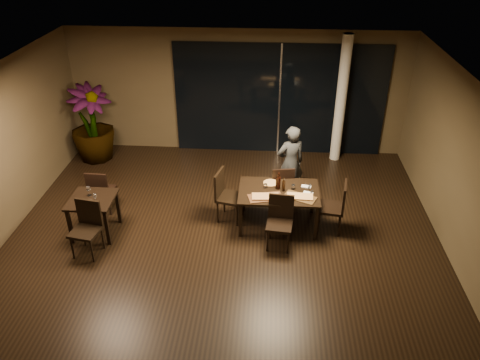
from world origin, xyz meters
The scene contains 31 objects.
ground centered at (0.00, 0.00, 0.00)m, with size 8.00×8.00×0.00m, color black.
wall_back centered at (0.00, 4.05, 1.50)m, with size 8.00×0.10×3.00m, color #4D4029.
wall_right centered at (4.05, 0.00, 1.50)m, with size 0.10×8.00×3.00m, color #4D4029.
ceiling centered at (0.00, 0.00, 3.02)m, with size 8.00×8.00×0.04m, color silver.
window_panel centered at (1.00, 3.96, 1.35)m, with size 5.00×0.06×2.70m, color black.
column centered at (2.40, 3.65, 1.50)m, with size 0.24×0.24×3.00m, color white.
main_table centered at (1.00, 0.80, 0.68)m, with size 1.50×1.00×0.75m.
side_table centered at (-2.40, 0.30, 0.62)m, with size 0.80×0.80×0.75m.
chair_main_far centered at (1.07, 1.39, 0.53)m, with size 0.50×0.50×0.95m.
chair_main_near centered at (1.03, 0.20, 0.54)m, with size 0.50×0.50×0.97m.
chair_main_left centered at (-0.02, 0.94, 0.57)m, with size 0.58×0.58×1.03m.
chair_main_right centered at (2.07, 0.68, 0.57)m, with size 0.54×0.54×1.02m.
chair_side_far centered at (-2.50, 0.98, 0.52)m, with size 0.46×0.46×0.94m.
chair_side_near centered at (-2.32, -0.24, 0.56)m, with size 0.54×0.54×1.00m.
diner centered at (1.24, 1.82, 0.81)m, with size 0.55×0.36×1.61m, color #292C2E.
potted_plant centered at (-3.40, 3.26, 0.91)m, with size 1.00×1.00×1.83m, color #1F4617.
pizza_board_left centered at (0.75, 0.54, 0.76)m, with size 0.62×0.31×0.01m, color #482917.
pizza_board_right centered at (1.38, 0.59, 0.76)m, with size 0.58×0.29×0.01m, color #432D15.
oblong_pizza_left centered at (0.75, 0.54, 0.77)m, with size 0.47×0.22×0.02m, color #6C0A09, non-canonical shape.
oblong_pizza_right centered at (1.38, 0.59, 0.77)m, with size 0.45×0.21×0.02m, color maroon, non-canonical shape.
round_pizza centered at (0.84, 1.06, 0.76)m, with size 0.27×0.27×0.01m, color #B02E13.
bottle_a centered at (0.99, 0.88, 0.92)m, with size 0.07×0.07×0.33m, color black, non-canonical shape.
bottle_b centered at (1.08, 0.82, 0.89)m, with size 0.06×0.06×0.27m, color black, non-canonical shape.
bottle_c centered at (0.97, 0.88, 0.89)m, with size 0.06×0.06×0.28m, color black, non-canonical shape.
tumbler_left centered at (0.75, 0.90, 0.79)m, with size 0.07×0.07×0.08m, color white.
tumbler_right centered at (1.27, 0.89, 0.79)m, with size 0.07×0.07×0.09m, color white.
napkin_near centered at (1.54, 0.75, 0.76)m, with size 0.18×0.10×0.01m, color white.
napkin_far centered at (1.52, 0.98, 0.76)m, with size 0.18×0.10×0.01m, color white.
wine_glass_a centered at (-2.48, 0.40, 0.84)m, with size 0.08×0.08×0.18m, color white, non-canonical shape.
wine_glass_b centered at (-2.28, 0.20, 0.83)m, with size 0.07×0.07×0.16m, color white, non-canonical shape.
side_napkin centered at (-2.38, 0.10, 0.76)m, with size 0.18×0.11×0.01m, color white.
Camera 1 is at (0.78, -6.65, 5.33)m, focal length 35.00 mm.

